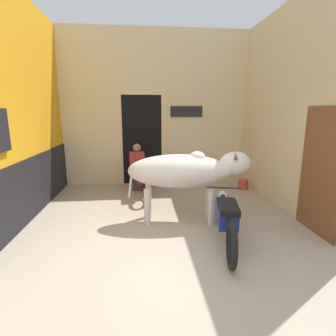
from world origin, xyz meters
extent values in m
plane|color=tan|center=(0.00, 0.00, 0.00)|extent=(30.00, 30.00, 0.00)
cube|color=orange|center=(-2.61, 2.07, 2.07)|extent=(0.18, 4.14, 4.14)
cube|color=black|center=(-2.51, 2.07, 0.58)|extent=(0.03, 4.14, 1.16)
cube|color=beige|center=(0.00, 4.23, 3.29)|extent=(5.04, 0.18, 1.69)
cube|color=beige|center=(-1.73, 4.23, 1.22)|extent=(1.59, 0.18, 2.45)
cube|color=beige|center=(1.33, 4.23, 1.22)|extent=(2.37, 0.18, 2.45)
cube|color=black|center=(-0.39, 4.59, 1.22)|extent=(1.08, 0.90, 2.45)
cube|color=black|center=(0.84, 4.12, 2.01)|extent=(0.88, 0.03, 0.29)
cube|color=beige|center=(2.61, 2.07, 2.07)|extent=(0.18, 4.14, 4.14)
cube|color=brown|center=(2.51, 0.75, 1.05)|extent=(0.05, 1.00, 2.10)
ellipsoid|color=beige|center=(0.26, 1.42, 0.96)|extent=(1.91, 0.83, 0.61)
ellipsoid|color=beige|center=(0.58, 1.39, 1.21)|extent=(0.31, 0.28, 0.22)
cylinder|color=beige|center=(1.11, 1.33, 1.01)|extent=(0.43, 0.33, 0.40)
ellipsoid|color=beige|center=(1.27, 1.32, 1.10)|extent=(0.60, 0.42, 0.42)
cylinder|color=beige|center=(-0.62, 1.51, 0.75)|extent=(0.13, 0.06, 0.60)
cylinder|color=beige|center=(0.85, 1.53, 0.33)|extent=(0.11, 0.11, 0.67)
cylinder|color=beige|center=(0.81, 1.19, 0.33)|extent=(0.11, 0.11, 0.67)
cylinder|color=beige|center=(-0.29, 1.65, 0.33)|extent=(0.11, 0.11, 0.67)
cylinder|color=beige|center=(-0.33, 1.30, 0.33)|extent=(0.11, 0.11, 0.67)
cone|color=#473D33|center=(1.24, 1.47, 1.26)|extent=(0.08, 0.13, 0.16)
cone|color=#473D33|center=(1.21, 1.17, 1.26)|extent=(0.08, 0.13, 0.16)
torus|color=black|center=(0.74, -0.14, 0.32)|extent=(0.21, 0.65, 0.64)
torus|color=black|center=(1.00, 1.16, 0.32)|extent=(0.21, 0.65, 0.64)
cube|color=navy|center=(0.87, 0.51, 0.49)|extent=(0.42, 0.77, 0.28)
cube|color=black|center=(0.83, 0.32, 0.67)|extent=(0.37, 0.62, 0.09)
cylinder|color=black|center=(0.97, 1.02, 0.74)|extent=(0.57, 0.15, 0.03)
sphere|color=silver|center=(0.99, 1.11, 0.59)|extent=(0.15, 0.15, 0.15)
torus|color=black|center=(-0.34, 2.47, 0.33)|extent=(0.14, 0.66, 0.66)
torus|color=black|center=(-0.45, 3.68, 0.33)|extent=(0.14, 0.66, 0.66)
cube|color=maroon|center=(-0.39, 3.07, 0.50)|extent=(0.34, 0.69, 0.28)
cube|color=black|center=(-0.38, 2.89, 0.68)|extent=(0.31, 0.56, 0.09)
cylinder|color=black|center=(-0.44, 3.55, 0.75)|extent=(0.58, 0.09, 0.03)
sphere|color=silver|center=(-0.45, 3.63, 0.60)|extent=(0.15, 0.15, 0.15)
cube|color=#3D3842|center=(-0.53, 3.44, 0.19)|extent=(0.27, 0.14, 0.38)
cube|color=#3D3842|center=(-0.53, 3.53, 0.43)|extent=(0.27, 0.32, 0.11)
cube|color=maroon|center=(-0.53, 3.60, 0.71)|extent=(0.38, 0.20, 0.56)
sphere|color=#937051|center=(-0.53, 3.60, 1.10)|extent=(0.21, 0.21, 0.21)
cylinder|color=#DB6093|center=(-0.15, 3.72, 0.17)|extent=(0.25, 0.25, 0.35)
cylinder|color=#DB6093|center=(-0.15, 3.72, 0.36)|extent=(0.36, 0.36, 0.04)
cylinder|color=#C63D33|center=(2.24, 3.28, 0.13)|extent=(0.26, 0.26, 0.26)
camera|label=1|loc=(-0.39, -3.14, 2.02)|focal=28.00mm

